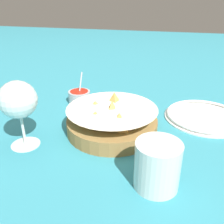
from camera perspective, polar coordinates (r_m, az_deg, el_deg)
ground_plane at (r=0.68m, az=-3.52°, el=-4.75°), size 4.00×4.00×0.00m
food_basket at (r=0.68m, az=-0.11°, el=-1.93°), size 0.25×0.25×0.09m
sauce_cup at (r=0.87m, az=-7.46°, el=3.60°), size 0.08×0.08×0.10m
wine_glass at (r=0.62m, az=-20.65°, el=2.24°), size 0.09×0.09×0.17m
beer_mug at (r=0.50m, az=10.29°, el=-12.10°), size 0.13×0.09×0.10m
side_plate at (r=0.81m, az=20.32°, el=-0.90°), size 0.24×0.24×0.01m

